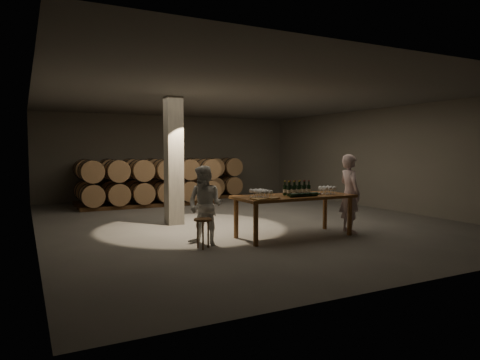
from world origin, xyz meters
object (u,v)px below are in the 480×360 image
bottle_cluster (297,190)px  plate (317,194)px  notebook_near (272,198)px  person_man (350,194)px  tasting_table (294,200)px  stool (203,224)px  person_woman (205,206)px

bottle_cluster → plate: (0.51, -0.03, -0.11)m
notebook_near → person_man: bearing=-9.7°
person_man → tasting_table: bearing=92.2°
bottle_cluster → stool: bottle_cluster is taller
tasting_table → stool: tasting_table is taller
person_woman → person_man: bearing=48.2°
person_man → stool: bearing=99.0°
plate → person_woman: bearing=177.0°
bottle_cluster → stool: 2.31m
bottle_cluster → notebook_near: 0.95m
notebook_near → stool: 1.47m
plate → person_woman: (-2.60, 0.14, -0.12)m
tasting_table → person_man: bearing=-7.4°
bottle_cluster → person_woman: size_ratio=0.38×
tasting_table → notebook_near: bearing=-153.9°
stool → person_woman: bearing=59.3°
bottle_cluster → person_woman: 2.11m
plate → stool: 2.79m
tasting_table → notebook_near: notebook_near is taller
person_man → person_woman: person_man is taller
person_woman → plate: bearing=50.1°
stool → person_woman: (0.15, 0.26, 0.31)m
bottle_cluster → plate: bottle_cluster is taller
plate → person_man: 0.82m
tasting_table → plate: (0.59, -0.02, 0.11)m
bottle_cluster → person_woman: (-2.09, 0.11, -0.23)m
bottle_cluster → notebook_near: (-0.86, -0.39, -0.10)m
stool → tasting_table: bearing=3.8°
plate → stool: plate is taller
tasting_table → stool: bearing=-176.2°
person_man → person_woman: (-3.41, 0.29, -0.10)m
tasting_table → notebook_near: size_ratio=10.48×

